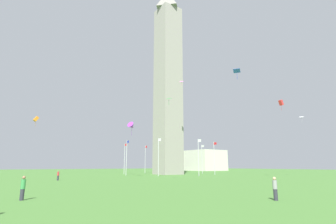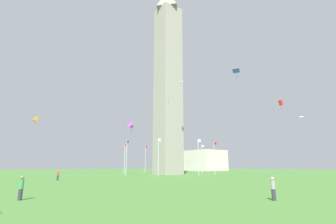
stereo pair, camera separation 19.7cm
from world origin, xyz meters
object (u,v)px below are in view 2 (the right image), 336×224
person_green_shirt (21,188)px  kite_green_diamond (168,99)px  flagpole_n (198,156)px  flagpole_sw (125,157)px  flagpole_w (127,156)px  flagpole_e (202,158)px  flagpole_nw (158,155)px  kite_orange_box (36,119)px  obelisk_monument (168,76)px  distant_building (197,161)px  flagpole_ne (214,157)px  kite_white_diamond (302,117)px  kite_red_box (281,103)px  kite_blue_diamond (236,71)px  kite_pink_diamond (181,82)px  person_red_shirt (58,176)px  flagpole_se (175,158)px  flagpole_s (145,158)px  kite_purple_delta (132,126)px

person_green_shirt → kite_green_diamond: kite_green_diamond is taller
flagpole_n → flagpole_sw: (-22.24, -9.21, 0.00)m
flagpole_w → kite_green_diamond: 27.72m
person_green_shirt → kite_green_diamond: size_ratio=1.36×
flagpole_n → kite_green_diamond: bearing=-54.5°
flagpole_e → flagpole_nw: 24.07m
kite_green_diamond → kite_orange_box: 35.45m
obelisk_monument → distant_building: bearing=131.0°
flagpole_ne → kite_white_diamond: size_ratio=6.20×
kite_red_box → person_green_shirt: bearing=-80.5°
person_green_shirt → kite_orange_box: (-44.30, 5.97, 12.36)m
flagpole_n → distant_building: 70.70m
kite_blue_diamond → kite_pink_diamond: bearing=158.1°
obelisk_monument → kite_green_diamond: 35.12m
person_red_shirt → distant_building: (-53.65, 78.55, 4.11)m
flagpole_se → kite_orange_box: bearing=-85.4°
person_red_shirt → kite_orange_box: (-19.09, -1.87, 12.43)m
kite_red_box → person_red_shirt: bearing=-112.5°
kite_blue_diamond → flagpole_se: bearing=153.4°
obelisk_monument → kite_pink_diamond: (11.39, -3.73, -5.76)m
flagpole_s → kite_white_diamond: size_ratio=6.20×
obelisk_monument → person_green_shirt: 62.46m
kite_purple_delta → kite_orange_box: (-15.22, -17.43, 2.10)m
flagpole_s → person_red_shirt: size_ratio=5.57×
flagpole_e → flagpole_sw: 24.07m
obelisk_monument → flagpole_e: obelisk_monument is taller
kite_green_diamond → kite_blue_diamond: 12.67m
flagpole_ne → kite_white_diamond: 24.15m
kite_pink_diamond → kite_orange_box: 36.29m
kite_orange_box → kite_purple_delta: bearing=48.9°
person_green_shirt → kite_pink_diamond: kite_pink_diamond is taller
kite_orange_box → person_red_shirt: bearing=5.6°
flagpole_w → kite_red_box: bearing=35.9°
flagpole_n → flagpole_w: 18.42m
person_green_shirt → kite_green_diamond: bearing=-40.7°
flagpole_ne → kite_green_diamond: kite_green_diamond is taller
obelisk_monument → flagpole_e: 27.72m
flagpole_w → kite_white_diamond: 44.15m
kite_purple_delta → person_green_shirt: bearing=-38.8°
kite_green_diamond → kite_orange_box: kite_green_diamond is taller
obelisk_monument → person_green_shirt: obelisk_monument is taller
kite_pink_diamond → kite_red_box: 24.09m
flagpole_s → kite_purple_delta: 28.65m
flagpole_se → kite_pink_diamond: (20.55, -12.94, 18.71)m
flagpole_e → person_green_shirt: size_ratio=5.15×
flagpole_se → kite_orange_box: size_ratio=3.63×
flagpole_w → distant_building: 71.81m
person_red_shirt → kite_pink_diamond: (-2.00, 28.43, 22.78)m
flagpole_ne → distant_building: (-49.53, 37.18, 0.05)m
flagpole_s → kite_purple_delta: size_ratio=2.89×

